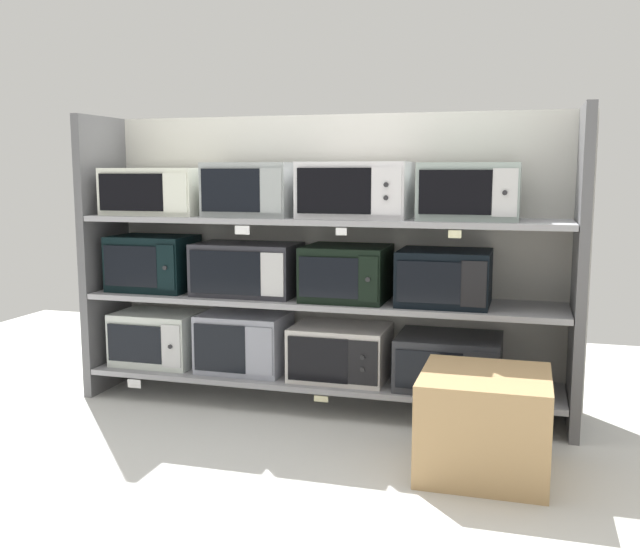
% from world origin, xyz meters
% --- Properties ---
extents(ground, '(6.61, 6.00, 0.02)m').
position_xyz_m(ground, '(0.00, -1.00, -0.01)').
color(ground, silver).
extents(back_panel, '(2.81, 0.04, 1.61)m').
position_xyz_m(back_panel, '(0.00, 0.26, 0.81)').
color(back_panel, beige).
rests_on(back_panel, ground).
extents(upright_left, '(0.05, 0.48, 1.61)m').
position_xyz_m(upright_left, '(-1.33, 0.00, 0.81)').
color(upright_left, '#5B5B5E').
rests_on(upright_left, ground).
extents(upright_right, '(0.05, 0.48, 1.61)m').
position_xyz_m(upright_right, '(1.33, 0.00, 0.81)').
color(upright_right, '#5B5B5E').
rests_on(upright_right, ground).
extents(shelf_0, '(2.61, 0.48, 0.03)m').
position_xyz_m(shelf_0, '(0.00, 0.00, 0.15)').
color(shelf_0, '#99999E').
rests_on(shelf_0, ground).
extents(microwave_0, '(0.49, 0.35, 0.31)m').
position_xyz_m(microwave_0, '(-1.00, -0.00, 0.32)').
color(microwave_0, silver).
rests_on(microwave_0, shelf_0).
extents(microwave_1, '(0.49, 0.36, 0.33)m').
position_xyz_m(microwave_1, '(-0.45, -0.00, 0.33)').
color(microwave_1, '#9A9EAD').
rests_on(microwave_1, shelf_0).
extents(microwave_2, '(0.52, 0.40, 0.29)m').
position_xyz_m(microwave_2, '(0.12, -0.00, 0.32)').
color(microwave_2, silver).
rests_on(microwave_2, shelf_0).
extents(microwave_3, '(0.54, 0.44, 0.28)m').
position_xyz_m(microwave_3, '(0.71, -0.00, 0.31)').
color(microwave_3, '#2D2E34').
rests_on(microwave_3, shelf_0).
extents(price_tag_0, '(0.08, 0.00, 0.05)m').
position_xyz_m(price_tag_0, '(-1.02, -0.24, 0.11)').
color(price_tag_0, white).
extents(price_tag_1, '(0.08, 0.00, 0.03)m').
position_xyz_m(price_tag_1, '(0.08, -0.24, 0.12)').
color(price_tag_1, beige).
extents(price_tag_2, '(0.06, 0.00, 0.04)m').
position_xyz_m(price_tag_2, '(0.72, -0.24, 0.11)').
color(price_tag_2, orange).
extents(shelf_1, '(2.61, 0.48, 0.03)m').
position_xyz_m(shelf_1, '(0.00, 0.00, 0.60)').
color(shelf_1, '#99999E').
extents(microwave_4, '(0.47, 0.36, 0.32)m').
position_xyz_m(microwave_4, '(-1.01, -0.00, 0.77)').
color(microwave_4, black).
rests_on(microwave_4, shelf_1).
extents(microwave_5, '(0.57, 0.36, 0.29)m').
position_xyz_m(microwave_5, '(-0.42, -0.00, 0.76)').
color(microwave_5, '#2F2F36').
rests_on(microwave_5, shelf_1).
extents(microwave_6, '(0.44, 0.42, 0.29)m').
position_xyz_m(microwave_6, '(0.15, -0.00, 0.76)').
color(microwave_6, black).
rests_on(microwave_6, shelf_1).
extents(microwave_7, '(0.47, 0.40, 0.28)m').
position_xyz_m(microwave_7, '(0.67, -0.00, 0.75)').
color(microwave_7, black).
rests_on(microwave_7, shelf_1).
extents(shelf_2, '(2.61, 0.48, 0.03)m').
position_xyz_m(shelf_2, '(0.00, 0.00, 1.04)').
color(shelf_2, '#99999E').
extents(microwave_8, '(0.57, 0.39, 0.26)m').
position_xyz_m(microwave_8, '(-0.96, -0.00, 1.18)').
color(microwave_8, silver).
rests_on(microwave_8, shelf_2).
extents(microwave_9, '(0.48, 0.37, 0.29)m').
position_xyz_m(microwave_9, '(-0.38, -0.00, 1.20)').
color(microwave_9, '#9CA3A2').
rests_on(microwave_9, shelf_2).
extents(microwave_10, '(0.57, 0.38, 0.29)m').
position_xyz_m(microwave_10, '(0.20, -0.00, 1.20)').
color(microwave_10, silver).
rests_on(microwave_10, shelf_2).
extents(microwave_11, '(0.50, 0.34, 0.29)m').
position_xyz_m(microwave_11, '(0.79, -0.00, 1.20)').
color(microwave_11, '#97A7A1').
rests_on(microwave_11, shelf_2).
extents(price_tag_3, '(0.08, 0.00, 0.05)m').
position_xyz_m(price_tag_3, '(-0.35, -0.24, 0.99)').
color(price_tag_3, white).
extents(price_tag_4, '(0.06, 0.00, 0.04)m').
position_xyz_m(price_tag_4, '(0.18, -0.24, 1.00)').
color(price_tag_4, white).
extents(price_tag_5, '(0.06, 0.00, 0.04)m').
position_xyz_m(price_tag_5, '(0.74, -0.24, 1.00)').
color(price_tag_5, beige).
extents(shipping_carton, '(0.54, 0.54, 0.44)m').
position_xyz_m(shipping_carton, '(0.93, -0.67, 0.22)').
color(shipping_carton, tan).
rests_on(shipping_carton, ground).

